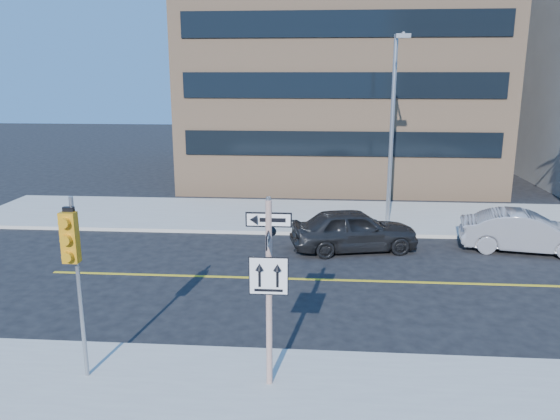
# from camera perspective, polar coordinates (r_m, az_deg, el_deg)

# --- Properties ---
(ground) EXTENTS (120.00, 120.00, 0.00)m
(ground) POSITION_cam_1_polar(r_m,az_deg,el_deg) (14.44, -0.13, -12.92)
(ground) COLOR black
(ground) RESTS_ON ground
(sign_pole) EXTENTS (0.92, 0.92, 4.06)m
(sign_pole) POSITION_cam_1_polar(r_m,az_deg,el_deg) (11.15, -1.17, -7.57)
(sign_pole) COLOR beige
(sign_pole) RESTS_ON near_sidewalk
(traffic_signal) EXTENTS (0.32, 0.45, 4.00)m
(traffic_signal) POSITION_cam_1_polar(r_m,az_deg,el_deg) (11.88, -20.90, -4.14)
(traffic_signal) COLOR gray
(traffic_signal) RESTS_ON near_sidewalk
(parked_car_a) EXTENTS (2.88, 5.06, 1.62)m
(parked_car_a) POSITION_cam_1_polar(r_m,az_deg,el_deg) (20.87, 7.74, -2.06)
(parked_car_a) COLOR black
(parked_car_a) RESTS_ON ground
(parked_car_b) EXTENTS (2.39, 4.86, 1.53)m
(parked_car_b) POSITION_cam_1_polar(r_m,az_deg,el_deg) (22.54, 24.22, -2.11)
(parked_car_b) COLOR gray
(parked_car_b) RESTS_ON ground
(streetlight_a) EXTENTS (0.55, 2.25, 8.00)m
(streetlight_a) POSITION_cam_1_polar(r_m,az_deg,el_deg) (23.85, 11.74, 9.41)
(streetlight_a) COLOR gray
(streetlight_a) RESTS_ON far_sidewalk
(building_brick) EXTENTS (18.00, 18.00, 18.00)m
(building_brick) POSITION_cam_1_polar(r_m,az_deg,el_deg) (37.93, 6.17, 17.63)
(building_brick) COLOR #A47D5B
(building_brick) RESTS_ON ground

